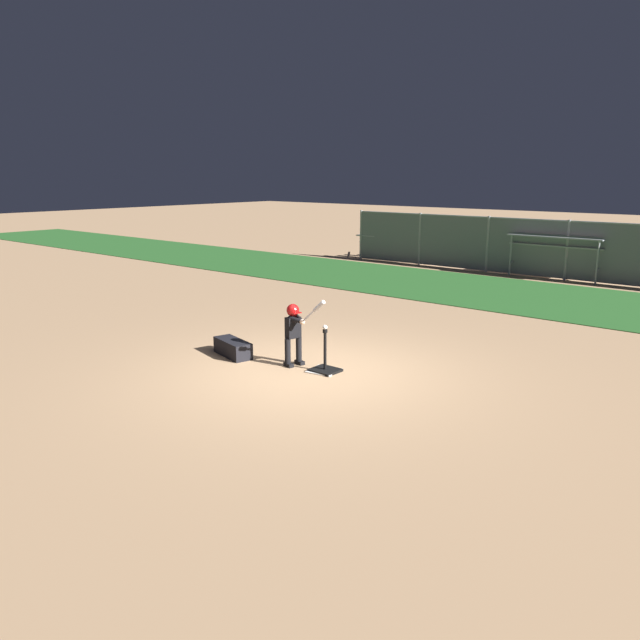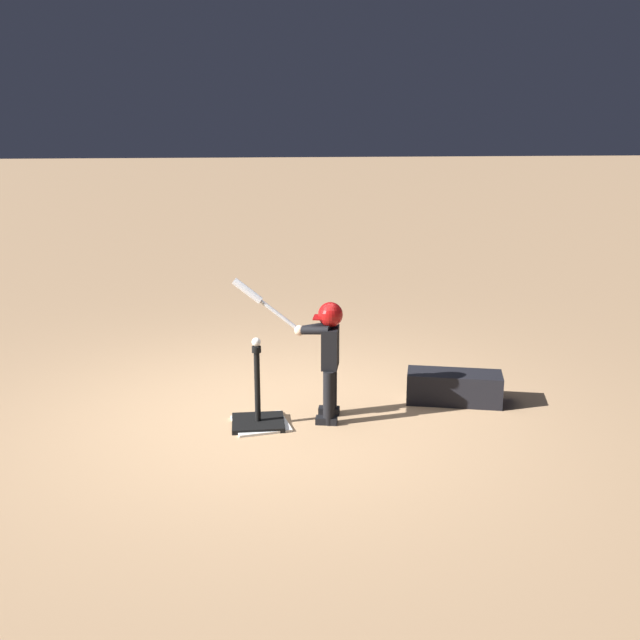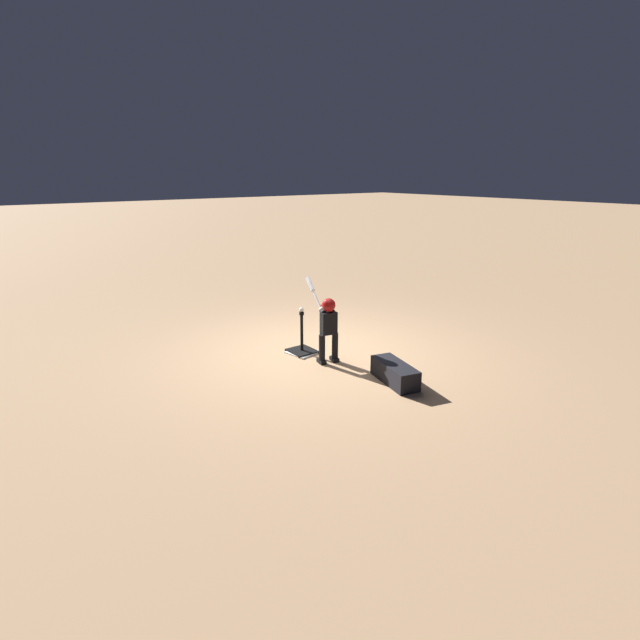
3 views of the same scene
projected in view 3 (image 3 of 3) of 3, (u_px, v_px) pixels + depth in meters
The scene contains 6 objects.
ground_plane at pixel (316, 352), 8.19m from camera, with size 90.00×90.00×0.00m, color tan.
home_plate at pixel (303, 352), 8.14m from camera, with size 0.44×0.44×0.02m, color white.
batting_tee at pixel (302, 347), 8.13m from camera, with size 0.43×0.39×0.69m.
batter_child at pixel (327, 322), 7.58m from camera, with size 0.91×0.37×1.21m.
baseball at pixel (302, 310), 7.95m from camera, with size 0.07×0.07×0.07m, color white.
equipment_bag at pixel (395, 373), 6.96m from camera, with size 0.84×0.32×0.28m, color black.
Camera 3 is at (-6.17, 4.60, 2.85)m, focal length 28.00 mm.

